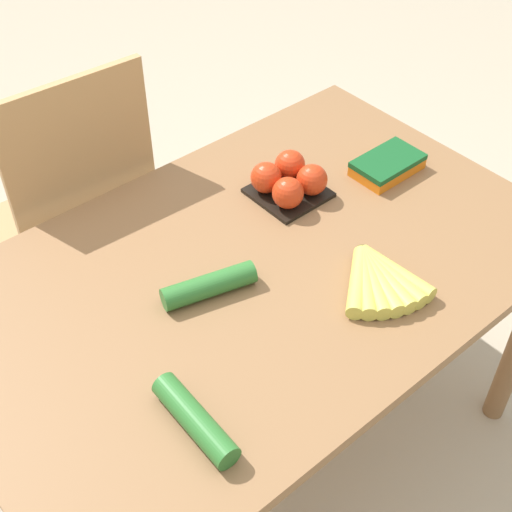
{
  "coord_description": "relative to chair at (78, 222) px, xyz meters",
  "views": [
    {
      "loc": [
        -0.73,
        -0.85,
        1.83
      ],
      "look_at": [
        0.0,
        0.0,
        0.76
      ],
      "focal_mm": 50.0,
      "sensor_mm": 36.0,
      "label": 1
    }
  ],
  "objects": [
    {
      "name": "tomato_pack",
      "position": [
        0.35,
        -0.48,
        0.25
      ],
      "size": [
        0.17,
        0.17,
        0.09
      ],
      "color": "black",
      "rests_on": "dining_table"
    },
    {
      "name": "banana_bunch",
      "position": [
        0.28,
        -0.83,
        0.23
      ],
      "size": [
        0.19,
        0.2,
        0.04
      ],
      "color": "brown",
      "rests_on": "dining_table"
    },
    {
      "name": "dining_table",
      "position": [
        0.13,
        -0.62,
        0.11
      ],
      "size": [
        1.36,
        0.87,
        0.73
      ],
      "color": "olive",
      "rests_on": "ground_plane"
    },
    {
      "name": "cucumber_near",
      "position": [
        -0.0,
        -0.63,
        0.23
      ],
      "size": [
        0.21,
        0.1,
        0.05
      ],
      "color": "#2D702D",
      "rests_on": "dining_table"
    },
    {
      "name": "ground_plane",
      "position": [
        0.13,
        -0.62,
        -0.52
      ],
      "size": [
        12.0,
        12.0,
        0.0
      ],
      "primitive_type": "plane",
      "color": "#B7A88E"
    },
    {
      "name": "cucumber_far",
      "position": [
        -0.22,
        -0.86,
        0.23
      ],
      "size": [
        0.06,
        0.2,
        0.05
      ],
      "color": "#2D702D",
      "rests_on": "dining_table"
    },
    {
      "name": "carrot_bag",
      "position": [
        0.6,
        -0.58,
        0.23
      ],
      "size": [
        0.18,
        0.11,
        0.04
      ],
      "color": "orange",
      "rests_on": "dining_table"
    },
    {
      "name": "chair",
      "position": [
        0.0,
        0.0,
        0.0
      ],
      "size": [
        0.44,
        0.42,
        1.02
      ],
      "rotation": [
        0.0,
        0.0,
        3.09
      ],
      "color": "tan",
      "rests_on": "ground_plane"
    }
  ]
}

